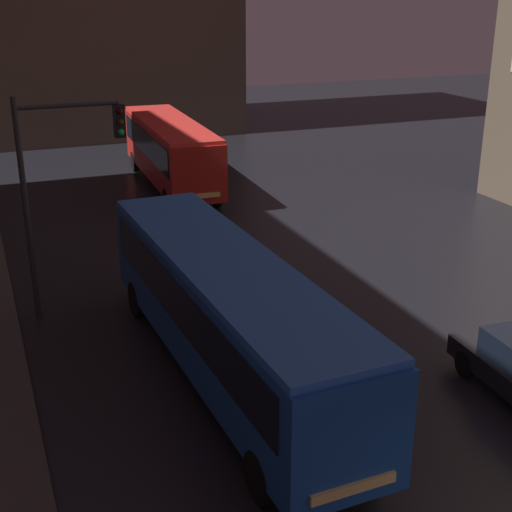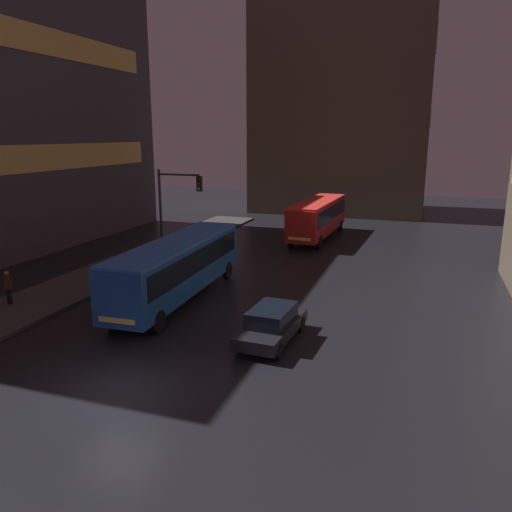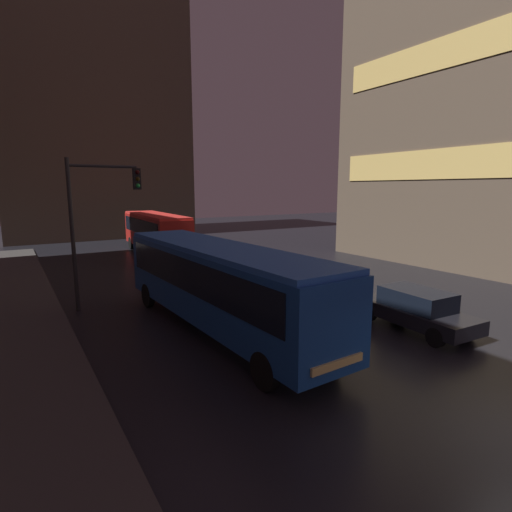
{
  "view_description": "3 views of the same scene",
  "coord_description": "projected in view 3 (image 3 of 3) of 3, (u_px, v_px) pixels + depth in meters",
  "views": [
    {
      "loc": [
        -7.52,
        -4.92,
        8.8
      ],
      "look_at": [
        -1.03,
        11.28,
        2.23
      ],
      "focal_mm": 50.0,
      "sensor_mm": 36.0,
      "label": 1
    },
    {
      "loc": [
        9.03,
        -12.51,
        8.25
      ],
      "look_at": [
        1.0,
        11.11,
        2.15
      ],
      "focal_mm": 35.0,
      "sensor_mm": 36.0,
      "label": 2
    },
    {
      "loc": [
        -8.62,
        -2.86,
        5.0
      ],
      "look_at": [
        1.34,
        13.05,
        1.81
      ],
      "focal_mm": 28.0,
      "sensor_mm": 36.0,
      "label": 3
    }
  ],
  "objects": [
    {
      "name": "sidewalk_left",
      "position": [
        6.0,
        363.0,
        11.38
      ],
      "size": [
        4.0,
        48.0,
        0.15
      ],
      "color": "#3D3A38",
      "rests_on": "ground"
    },
    {
      "name": "building_right_block",
      "position": [
        492.0,
        117.0,
        25.83
      ],
      "size": [
        10.07,
        17.6,
        19.19
      ],
      "color": "brown",
      "rests_on": "ground"
    },
    {
      "name": "building_far_backdrop",
      "position": [
        91.0,
        110.0,
        42.05
      ],
      "size": [
        18.07,
        12.0,
        26.3
      ],
      "color": "brown",
      "rests_on": "ground"
    },
    {
      "name": "bus_near",
      "position": [
        218.0,
        279.0,
        13.84
      ],
      "size": [
        2.77,
        11.55,
        3.07
      ],
      "rotation": [
        0.0,
        0.0,
        3.18
      ],
      "color": "#194793",
      "rests_on": "ground"
    },
    {
      "name": "bus_far",
      "position": [
        156.0,
        230.0,
        30.33
      ],
      "size": [
        2.79,
        10.48,
        3.09
      ],
      "rotation": [
        0.0,
        0.0,
        3.1
      ],
      "color": "#AD1E19",
      "rests_on": "ground"
    },
    {
      "name": "car_taxi",
      "position": [
        416.0,
        309.0,
        14.25
      ],
      "size": [
        2.0,
        4.4,
        1.45
      ],
      "rotation": [
        0.0,
        0.0,
        3.08
      ],
      "color": "black",
      "rests_on": "ground"
    },
    {
      "name": "traffic_light_main",
      "position": [
        97.0,
        209.0,
        16.37
      ],
      "size": [
        2.92,
        0.35,
        6.2
      ],
      "color": "#2D2D2D",
      "rests_on": "ground"
    }
  ]
}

